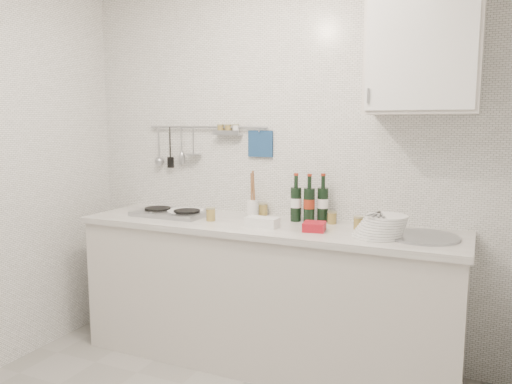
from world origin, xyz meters
TOP-DOWN VIEW (x-y plane):
  - back_wall at (0.00, 1.40)m, footprint 3.00×0.02m
  - counter at (0.01, 1.10)m, footprint 2.44×0.64m
  - wall_rail at (-0.60, 1.37)m, footprint 0.98×0.09m
  - wall_cabinet at (0.90, 1.22)m, footprint 0.60×0.38m
  - plate_stack_hob at (-0.63, 1.14)m, footprint 0.27×0.27m
  - plate_stack_sink at (0.74, 1.04)m, footprint 0.30×0.29m
  - wine_bottles at (0.23, 1.27)m, footprint 0.24×0.13m
  - butter_dish at (0.02, 1.00)m, footprint 0.20×0.11m
  - strawberry_punnet at (0.35, 1.02)m, footprint 0.14×0.14m
  - utensil_crock at (-0.17, 1.27)m, footprint 0.08×0.08m
  - jar_a at (-0.12, 1.35)m, footprint 0.06×0.06m
  - jar_b at (0.39, 1.27)m, footprint 0.06×0.06m
  - jar_c at (0.57, 1.18)m, footprint 0.06×0.06m
  - jar_d at (-0.36, 1.04)m, footprint 0.06×0.06m

SIDE VIEW (x-z plane):
  - counter at x=0.01m, z-range -0.05..0.92m
  - plate_stack_hob at x=-0.63m, z-range 0.92..0.95m
  - strawberry_punnet at x=0.35m, z-range 0.92..0.97m
  - butter_dish at x=0.02m, z-range 0.92..0.98m
  - jar_c at x=0.57m, z-range 0.92..1.00m
  - jar_b at x=0.39m, z-range 0.92..1.00m
  - jar_a at x=-0.12m, z-range 0.92..1.01m
  - jar_d at x=-0.36m, z-range 0.92..1.01m
  - plate_stack_sink at x=0.74m, z-range 0.91..1.04m
  - utensil_crock at x=-0.17m, z-range 0.84..1.15m
  - wine_bottles at x=0.23m, z-range 0.92..1.23m
  - back_wall at x=0.00m, z-range 0.00..2.50m
  - wall_rail at x=-0.60m, z-range 1.26..1.60m
  - wall_cabinet at x=0.90m, z-range 1.60..2.30m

